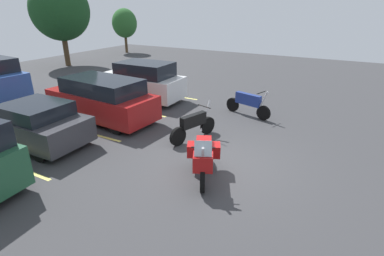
{
  "coord_description": "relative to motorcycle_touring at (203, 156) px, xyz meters",
  "views": [
    {
      "loc": [
        -7.59,
        -3.23,
        4.52
      ],
      "look_at": [
        0.44,
        1.2,
        0.75
      ],
      "focal_mm": 28.13,
      "sensor_mm": 36.0,
      "label": 1
    }
  ],
  "objects": [
    {
      "name": "ground",
      "position": [
        0.99,
        -0.06,
        -0.71
      ],
      "size": [
        44.0,
        44.0,
        0.1
      ],
      "primitive_type": "cube",
      "color": "#38383A"
    },
    {
      "name": "motorcycle_touring",
      "position": [
        0.0,
        0.0,
        0.0
      ],
      "size": [
        2.07,
        1.3,
        1.4
      ],
      "color": "black",
      "rests_on": "ground"
    },
    {
      "name": "motorcycle_second",
      "position": [
        5.48,
        0.6,
        -0.1
      ],
      "size": [
        0.84,
        2.19,
        1.26
      ],
      "color": "black",
      "rests_on": "ground"
    },
    {
      "name": "motorcycle_third",
      "position": [
        2.13,
        1.47,
        -0.12
      ],
      "size": [
        2.08,
        0.83,
        1.31
      ],
      "color": "black",
      "rests_on": "ground"
    },
    {
      "name": "parking_stripes",
      "position": [
        -0.78,
        5.99,
        -0.66
      ],
      "size": [
        14.65,
        4.71,
        0.01
      ],
      "color": "#EAE066",
      "rests_on": "ground"
    },
    {
      "name": "car_charcoal",
      "position": [
        -0.82,
        6.2,
        0.07
      ],
      "size": [
        1.94,
        4.24,
        1.5
      ],
      "color": "#38383D",
      "rests_on": "ground"
    },
    {
      "name": "car_red",
      "position": [
        2.09,
        5.78,
        0.23
      ],
      "size": [
        2.24,
        4.95,
        1.78
      ],
      "color": "maroon",
      "rests_on": "ground"
    },
    {
      "name": "car_white",
      "position": [
        5.15,
        6.11,
        0.27
      ],
      "size": [
        1.96,
        4.43,
        1.92
      ],
      "color": "white",
      "rests_on": "ground"
    },
    {
      "name": "tree_far_right",
      "position": [
        17.48,
        17.58,
        2.15
      ],
      "size": [
        2.41,
        2.41,
        4.21
      ],
      "color": "#4C3823",
      "rests_on": "ground"
    },
    {
      "name": "tree_left",
      "position": [
        9.76,
        17.05,
        3.45
      ],
      "size": [
        4.32,
        4.32,
        6.34
      ],
      "color": "#4C3823",
      "rests_on": "ground"
    }
  ]
}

